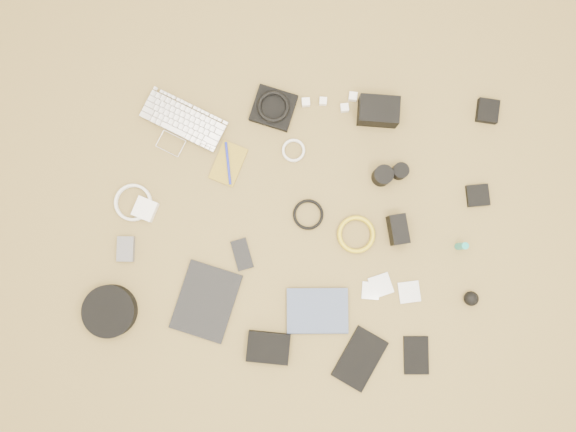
# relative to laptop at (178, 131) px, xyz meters

# --- Properties ---
(room_shell) EXTENTS (4.04, 4.04, 2.58)m
(room_shell) POSITION_rel_laptop_xyz_m (0.45, -0.31, 1.24)
(room_shell) COLOR olive
(room_shell) RESTS_ON ground
(laptop) EXTENTS (0.37, 0.32, 0.02)m
(laptop) POSITION_rel_laptop_xyz_m (0.00, 0.00, 0.00)
(laptop) COLOR silver
(laptop) RESTS_ON ground
(headphone_pouch) EXTENTS (0.18, 0.17, 0.03)m
(headphone_pouch) POSITION_rel_laptop_xyz_m (0.35, 0.12, 0.00)
(headphone_pouch) COLOR black
(headphone_pouch) RESTS_ON ground
(headphones) EXTENTS (0.13, 0.13, 0.02)m
(headphones) POSITION_rel_laptop_xyz_m (0.35, 0.12, 0.02)
(headphones) COLOR black
(headphones) RESTS_ON headphone_pouch
(charger_a) EXTENTS (0.03, 0.03, 0.03)m
(charger_a) POSITION_rel_laptop_xyz_m (0.47, 0.15, 0.00)
(charger_a) COLOR white
(charger_a) RESTS_ON ground
(charger_b) EXTENTS (0.03, 0.03, 0.03)m
(charger_b) POSITION_rel_laptop_xyz_m (0.53, 0.17, 0.00)
(charger_b) COLOR white
(charger_b) RESTS_ON ground
(charger_c) EXTENTS (0.03, 0.03, 0.03)m
(charger_c) POSITION_rel_laptop_xyz_m (0.64, 0.19, 0.00)
(charger_c) COLOR white
(charger_c) RESTS_ON ground
(charger_d) EXTENTS (0.04, 0.04, 0.03)m
(charger_d) POSITION_rel_laptop_xyz_m (0.61, 0.15, 0.00)
(charger_d) COLOR white
(charger_d) RESTS_ON ground
(dslr_camera) EXTENTS (0.15, 0.11, 0.09)m
(dslr_camera) POSITION_rel_laptop_xyz_m (0.74, 0.14, 0.03)
(dslr_camera) COLOR black
(dslr_camera) RESTS_ON ground
(lens_pouch) EXTENTS (0.08, 0.09, 0.03)m
(lens_pouch) POSITION_rel_laptop_xyz_m (1.15, 0.19, 0.00)
(lens_pouch) COLOR black
(lens_pouch) RESTS_ON ground
(notebook_olive) EXTENTS (0.14, 0.18, 0.01)m
(notebook_olive) POSITION_rel_laptop_xyz_m (0.20, -0.10, -0.01)
(notebook_olive) COLOR olive
(notebook_olive) RESTS_ON ground
(pen_blue) EXTENTS (0.04, 0.16, 0.01)m
(pen_blue) POSITION_rel_laptop_xyz_m (0.20, -0.10, 0.00)
(pen_blue) COLOR #161FB4
(pen_blue) RESTS_ON notebook_olive
(cable_white_a) EXTENTS (0.10, 0.10, 0.01)m
(cable_white_a) POSITION_rel_laptop_xyz_m (0.44, -0.03, -0.01)
(cable_white_a) COLOR white
(cable_white_a) RESTS_ON ground
(lens_a) EXTENTS (0.08, 0.08, 0.08)m
(lens_a) POSITION_rel_laptop_xyz_m (0.78, -0.10, 0.03)
(lens_a) COLOR black
(lens_a) RESTS_ON ground
(lens_b) EXTENTS (0.08, 0.08, 0.05)m
(lens_b) POSITION_rel_laptop_xyz_m (0.84, -0.07, 0.01)
(lens_b) COLOR black
(lens_b) RESTS_ON ground
(card_reader) EXTENTS (0.09, 0.09, 0.02)m
(card_reader) POSITION_rel_laptop_xyz_m (1.14, -0.13, -0.00)
(card_reader) COLOR black
(card_reader) RESTS_ON ground
(power_brick) EXTENTS (0.10, 0.10, 0.03)m
(power_brick) POSITION_rel_laptop_xyz_m (-0.09, -0.31, 0.00)
(power_brick) COLOR white
(power_brick) RESTS_ON ground
(cable_white_b) EXTENTS (0.16, 0.16, 0.01)m
(cable_white_b) POSITION_rel_laptop_xyz_m (-0.14, -0.29, -0.01)
(cable_white_b) COLOR white
(cable_white_b) RESTS_ON ground
(cable_black) EXTENTS (0.15, 0.15, 0.01)m
(cable_black) POSITION_rel_laptop_xyz_m (0.52, -0.27, -0.01)
(cable_black) COLOR black
(cable_black) RESTS_ON ground
(cable_yellow) EXTENTS (0.14, 0.14, 0.02)m
(cable_yellow) POSITION_rel_laptop_xyz_m (0.70, -0.32, -0.00)
(cable_yellow) COLOR gold
(cable_yellow) RESTS_ON ground
(flash) EXTENTS (0.09, 0.12, 0.08)m
(flash) POSITION_rel_laptop_xyz_m (0.85, -0.29, 0.03)
(flash) COLOR black
(flash) RESTS_ON ground
(lens_cleaner) EXTENTS (0.03, 0.03, 0.09)m
(lens_cleaner) POSITION_rel_laptop_xyz_m (1.08, -0.33, 0.03)
(lens_cleaner) COLOR teal
(lens_cleaner) RESTS_ON ground
(battery_charger) EXTENTS (0.07, 0.10, 0.03)m
(battery_charger) POSITION_rel_laptop_xyz_m (-0.14, -0.46, 0.00)
(battery_charger) COLOR #595A5F
(battery_charger) RESTS_ON ground
(tablet) EXTENTS (0.25, 0.30, 0.01)m
(tablet) POSITION_rel_laptop_xyz_m (0.17, -0.62, -0.01)
(tablet) COLOR black
(tablet) RESTS_ON ground
(phone) EXTENTS (0.10, 0.13, 0.01)m
(phone) POSITION_rel_laptop_xyz_m (0.29, -0.44, -0.01)
(phone) COLOR black
(phone) RESTS_ON ground
(filter_case_left) EXTENTS (0.07, 0.07, 0.01)m
(filter_case_left) POSITION_rel_laptop_xyz_m (0.77, -0.52, -0.01)
(filter_case_left) COLOR silver
(filter_case_left) RESTS_ON ground
(filter_case_mid) EXTENTS (0.10, 0.10, 0.01)m
(filter_case_mid) POSITION_rel_laptop_xyz_m (0.81, -0.50, -0.01)
(filter_case_mid) COLOR silver
(filter_case_mid) RESTS_ON ground
(filter_case_right) EXTENTS (0.09, 0.09, 0.01)m
(filter_case_right) POSITION_rel_laptop_xyz_m (0.91, -0.52, -0.01)
(filter_case_right) COLOR silver
(filter_case_right) RESTS_ON ground
(air_blower) EXTENTS (0.06, 0.06, 0.05)m
(air_blower) POSITION_rel_laptop_xyz_m (1.14, -0.52, 0.01)
(air_blower) COLOR black
(air_blower) RESTS_ON ground
(headphone_case) EXTENTS (0.25, 0.25, 0.05)m
(headphone_case) POSITION_rel_laptop_xyz_m (-0.17, -0.69, 0.01)
(headphone_case) COLOR black
(headphone_case) RESTS_ON ground
(drive_case) EXTENTS (0.15, 0.11, 0.04)m
(drive_case) POSITION_rel_laptop_xyz_m (0.42, -0.77, 0.01)
(drive_case) COLOR black
(drive_case) RESTS_ON ground
(paperback) EXTENTS (0.24, 0.19, 0.02)m
(paperback) POSITION_rel_laptop_xyz_m (0.59, -0.70, -0.00)
(paperback) COLOR #404E6D
(paperback) RESTS_ON ground
(notebook_black_a) EXTENTS (0.20, 0.24, 0.01)m
(notebook_black_a) POSITION_rel_laptop_xyz_m (0.75, -0.77, -0.01)
(notebook_black_a) COLOR black
(notebook_black_a) RESTS_ON ground
(notebook_black_b) EXTENTS (0.10, 0.15, 0.01)m
(notebook_black_b) POSITION_rel_laptop_xyz_m (0.96, -0.74, -0.01)
(notebook_black_b) COLOR black
(notebook_black_b) RESTS_ON ground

